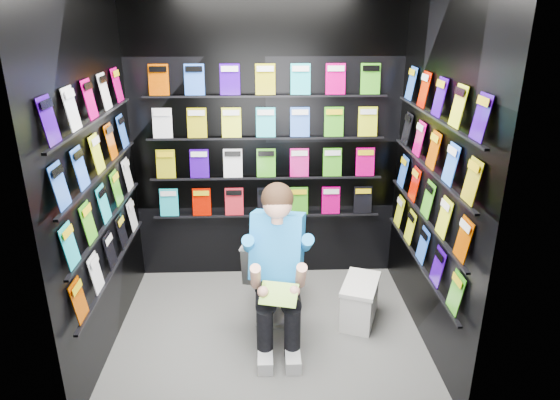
{
  "coord_description": "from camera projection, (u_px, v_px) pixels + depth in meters",
  "views": [
    {
      "loc": [
        -0.04,
        -3.35,
        2.41
      ],
      "look_at": [
        0.09,
        0.15,
        1.07
      ],
      "focal_mm": 32.0,
      "sensor_mm": 36.0,
      "label": 1
    }
  ],
  "objects": [
    {
      "name": "comics_right",
      "position": [
        431.0,
        175.0,
        3.57
      ],
      "size": [
        0.06,
        1.7,
        1.37
      ],
      "primitive_type": null,
      "color": "#C21000",
      "rests_on": "wall_right"
    },
    {
      "name": "wall_back",
      "position": [
        266.0,
        143.0,
        4.46
      ],
      "size": [
        2.4,
        0.04,
        2.6
      ],
      "primitive_type": "cube",
      "color": "black",
      "rests_on": "floor"
    },
    {
      "name": "comics_left",
      "position": [
        100.0,
        179.0,
        3.48
      ],
      "size": [
        0.06,
        1.7,
        1.37
      ],
      "primitive_type": null,
      "color": "#C21000",
      "rests_on": "wall_left"
    },
    {
      "name": "toilet",
      "position": [
        276.0,
        270.0,
        4.19
      ],
      "size": [
        0.58,
        0.83,
        0.73
      ],
      "primitive_type": "imported",
      "rotation": [
        0.0,
        0.0,
        2.91
      ],
      "color": "white",
      "rests_on": "floor"
    },
    {
      "name": "held_comic",
      "position": [
        279.0,
        294.0,
        3.43
      ],
      "size": [
        0.29,
        0.21,
        0.11
      ],
      "primitive_type": "cube",
      "rotation": [
        -0.96,
        0.0,
        -0.24
      ],
      "color": "green",
      "rests_on": "reader"
    },
    {
      "name": "wall_left",
      "position": [
        96.0,
        180.0,
        3.49
      ],
      "size": [
        0.04,
        2.0,
        2.6
      ],
      "primitive_type": "cube",
      "color": "black",
      "rests_on": "floor"
    },
    {
      "name": "longbox_lid",
      "position": [
        361.0,
        284.0,
        4.02
      ],
      "size": [
        0.41,
        0.52,
        0.03
      ],
      "primitive_type": "cube",
      "rotation": [
        0.0,
        0.0,
        -0.36
      ],
      "color": "white",
      "rests_on": "longbox"
    },
    {
      "name": "comics_back",
      "position": [
        266.0,
        143.0,
        4.43
      ],
      "size": [
        2.1,
        0.06,
        1.37
      ],
      "primitive_type": null,
      "color": "#C21000",
      "rests_on": "wall_back"
    },
    {
      "name": "wall_right",
      "position": [
        435.0,
        176.0,
        3.57
      ],
      "size": [
        0.04,
        2.0,
        2.6
      ],
      "primitive_type": "cube",
      "color": "black",
      "rests_on": "floor"
    },
    {
      "name": "floor",
      "position": [
        269.0,
        332.0,
        3.99
      ],
      "size": [
        2.4,
        2.4,
        0.0
      ],
      "primitive_type": "plane",
      "color": "slate",
      "rests_on": "ground"
    },
    {
      "name": "wall_front",
      "position": [
        270.0,
        238.0,
        2.59
      ],
      "size": [
        2.4,
        0.04,
        2.6
      ],
      "primitive_type": "cube",
      "color": "black",
      "rests_on": "floor"
    },
    {
      "name": "reader",
      "position": [
        277.0,
        247.0,
        3.69
      ],
      "size": [
        0.68,
        0.86,
        1.39
      ],
      "primitive_type": null,
      "rotation": [
        0.0,
        0.0,
        -0.24
      ],
      "color": "#1B7ED6",
      "rests_on": "toilet"
    },
    {
      "name": "longbox",
      "position": [
        359.0,
        303.0,
        4.08
      ],
      "size": [
        0.38,
        0.49,
        0.33
      ],
      "primitive_type": "cube",
      "rotation": [
        0.0,
        0.0,
        -0.36
      ],
      "color": "white",
      "rests_on": "floor"
    }
  ]
}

